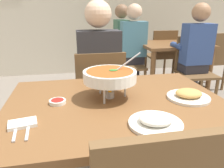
{
  "coord_description": "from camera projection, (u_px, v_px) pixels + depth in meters",
  "views": [
    {
      "loc": [
        -0.24,
        -1.09,
        1.24
      ],
      "look_at": [
        0.0,
        0.15,
        0.8
      ],
      "focal_mm": 34.97,
      "sensor_mm": 36.0,
      "label": 1
    }
  ],
  "objects": [
    {
      "name": "dining_table_main",
      "position": [
        117.0,
        119.0,
        1.25
      ],
      "size": [
        1.22,
        0.91,
        0.75
      ],
      "color": "brown",
      "rests_on": "ground_plane"
    },
    {
      "name": "chair_diner_main",
      "position": [
        100.0,
        93.0,
        1.98
      ],
      "size": [
        0.44,
        0.44,
        0.9
      ],
      "color": "brown",
      "rests_on": "ground_plane"
    },
    {
      "name": "diner_main",
      "position": [
        99.0,
        67.0,
        1.94
      ],
      "size": [
        0.4,
        0.45,
        1.31
      ],
      "color": "#2D2D38",
      "rests_on": "ground_plane"
    },
    {
      "name": "curry_bowl",
      "position": [
        110.0,
        76.0,
        1.22
      ],
      "size": [
        0.33,
        0.3,
        0.26
      ],
      "color": "silver",
      "rests_on": "dining_table_main"
    },
    {
      "name": "rice_plate",
      "position": [
        156.0,
        121.0,
        0.96
      ],
      "size": [
        0.24,
        0.24,
        0.06
      ],
      "color": "white",
      "rests_on": "dining_table_main"
    },
    {
      "name": "appetizer_plate",
      "position": [
        188.0,
        95.0,
        1.24
      ],
      "size": [
        0.24,
        0.24,
        0.06
      ],
      "color": "white",
      "rests_on": "dining_table_main"
    },
    {
      "name": "sauce_dish",
      "position": [
        58.0,
        102.0,
        1.18
      ],
      "size": [
        0.09,
        0.09,
        0.02
      ],
      "color": "white",
      "rests_on": "dining_table_main"
    },
    {
      "name": "napkin_folded",
      "position": [
        23.0,
        124.0,
        0.96
      ],
      "size": [
        0.13,
        0.1,
        0.02
      ],
      "primitive_type": "cube",
      "rotation": [
        0.0,
        0.0,
        0.19
      ],
      "color": "white",
      "rests_on": "dining_table_main"
    },
    {
      "name": "fork_utensil",
      "position": [
        15.0,
        131.0,
        0.91
      ],
      "size": [
        0.03,
        0.17,
        0.01
      ],
      "primitive_type": "cube",
      "rotation": [
        0.0,
        0.0,
        0.11
      ],
      "color": "silver",
      "rests_on": "dining_table_main"
    },
    {
      "name": "spoon_utensil",
      "position": [
        28.0,
        129.0,
        0.92
      ],
      "size": [
        0.02,
        0.17,
        0.01
      ],
      "primitive_type": "cube",
      "rotation": [
        0.0,
        0.0,
        0.08
      ],
      "color": "silver",
      "rests_on": "dining_table_main"
    },
    {
      "name": "dining_table_far",
      "position": [
        173.0,
        52.0,
        3.32
      ],
      "size": [
        1.0,
        0.8,
        0.75
      ],
      "color": "brown",
      "rests_on": "ground_plane"
    },
    {
      "name": "chair_bg_left",
      "position": [
        129.0,
        54.0,
        3.72
      ],
      "size": [
        0.47,
        0.47,
        0.9
      ],
      "color": "brown",
      "rests_on": "ground_plane"
    },
    {
      "name": "chair_bg_middle",
      "position": [
        193.0,
        67.0,
        2.89
      ],
      "size": [
        0.47,
        0.47,
        0.9
      ],
      "color": "brown",
      "rests_on": "ground_plane"
    },
    {
      "name": "chair_bg_right",
      "position": [
        128.0,
        60.0,
        3.28
      ],
      "size": [
        0.45,
        0.45,
        0.9
      ],
      "color": "brown",
      "rests_on": "ground_plane"
    },
    {
      "name": "chair_bg_corner",
      "position": [
        212.0,
        58.0,
        3.41
      ],
      "size": [
        0.45,
        0.45,
        0.9
      ],
      "color": "brown",
      "rests_on": "ground_plane"
    },
    {
      "name": "chair_bg_window",
      "position": [
        162.0,
        53.0,
        3.81
      ],
      "size": [
        0.45,
        0.45,
        0.9
      ],
      "color": "brown",
      "rests_on": "ground_plane"
    },
    {
      "name": "patron_bg_left",
      "position": [
        123.0,
        40.0,
        3.68
      ],
      "size": [
        0.45,
        0.4,
        1.31
      ],
      "color": "#2D2D38",
      "rests_on": "ground_plane"
    },
    {
      "name": "patron_bg_middle",
      "position": [
        195.0,
        49.0,
        2.79
      ],
      "size": [
        0.4,
        0.45,
        1.31
      ],
      "color": "#2D2D38",
      "rests_on": "ground_plane"
    },
    {
      "name": "patron_bg_right",
      "position": [
        133.0,
        44.0,
        3.24
      ],
      "size": [
        0.4,
        0.45,
        1.31
      ],
      "color": "#2D2D38",
      "rests_on": "ground_plane"
    }
  ]
}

